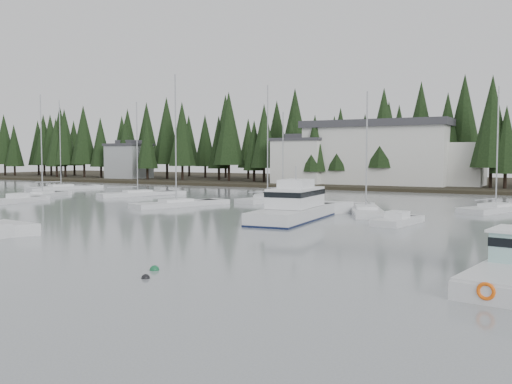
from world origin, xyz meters
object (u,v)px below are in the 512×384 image
Objects in this scene: sailboat_4 at (268,201)px; sailboat_5 at (61,189)px; sailboat_7 at (43,197)px; runabout_1 at (397,223)px; sailboat_8 at (138,195)px; house_far_west at (129,160)px; sailboat_6 at (496,211)px; house_west at (301,160)px; sailboat_0 at (366,213)px; cabin_cruiser_center at (294,211)px; runabout_0 at (18,201)px; sailboat_1 at (176,205)px; sailboat_11 at (283,196)px; harbor_inn at (390,153)px.

sailboat_5 reaches higher than sailboat_4.
runabout_1 is (48.24, -6.71, 0.05)m from sailboat_7.
sailboat_7 is 12.13m from sailboat_8.
sailboat_6 reaches higher than house_far_west.
house_west is 48.98m from sailboat_0.
sailboat_4 reaches higher than cabin_cruiser_center.
sailboat_6 is (65.42, -5.12, -0.02)m from sailboat_5.
runabout_0 is (-39.56, -7.15, 0.08)m from sailboat_0.
sailboat_4 is (11.22, -34.14, -4.57)m from house_west.
house_far_west is 66.34m from sailboat_1.
cabin_cruiser_center is 55.70m from sailboat_5.
sailboat_4 is 9.46m from sailboat_11.
sailboat_5 is at bearing 99.87° from sailboat_8.
sailboat_11 is (38.14, 3.28, -0.02)m from sailboat_5.
runabout_1 is at bearing -34.93° from house_far_west.
sailboat_5 is at bearing 53.26° from sailboat_0.
sailboat_0 reaches higher than house_far_west.
cabin_cruiser_center is 18.94m from sailboat_4.
sailboat_11 is at bearing 51.13° from runabout_1.
runabout_1 is (4.84, -7.03, 0.08)m from sailboat_0.
house_far_west is at bearing 67.96° from sailboat_11.
sailboat_5 reaches higher than house_far_west.
sailboat_1 is (47.47, -46.14, -4.32)m from house_far_west.
sailboat_1 is 2.09× the size of runabout_0.
sailboat_8 is (-14.09, 10.18, -0.02)m from sailboat_1.
sailboat_7 is (-39.82, 7.85, -0.71)m from cabin_cruiser_center.
sailboat_8 is (-44.61, -0.54, 0.00)m from sailboat_6.
sailboat_4 is (-3.82, -37.48, -5.69)m from harbor_inn.
house_west is at bearing -21.97° from runabout_0.
cabin_cruiser_center is at bearing -89.62° from sailboat_1.
sailboat_5 reaches higher than sailboat_7.
sailboat_5 reaches higher than runabout_1.
runabout_0 is (-25.21, -14.55, 0.05)m from sailboat_4.
sailboat_8 is at bearing -70.81° from sailboat_7.
sailboat_6 reaches higher than sailboat_11.
sailboat_11 is (3.24, 19.12, -0.02)m from sailboat_1.
house_west is at bearing 26.06° from sailboat_1.
sailboat_5 is 38.28m from sailboat_11.
sailboat_7 is 48.71m from runabout_1.
sailboat_8 is (33.37, -35.96, -4.34)m from house_far_west.
house_far_west is 0.68× the size of cabin_cruiser_center.
sailboat_8 is at bearing 112.94° from sailboat_6.
sailboat_4 reaches higher than harbor_inn.
harbor_inn is 2.25× the size of sailboat_8.
cabin_cruiser_center is 0.88× the size of sailboat_4.
sailboat_4 is 24.00m from runabout_1.
harbor_inn reaches higher than cabin_cruiser_center.
house_west is 49.33m from sailboat_6.
runabout_1 is at bearing -95.78° from runabout_0.
sailboat_8 is at bearing 77.96° from runabout_1.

